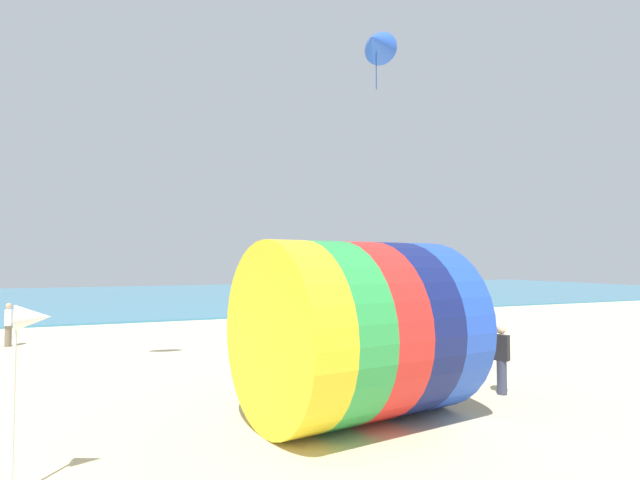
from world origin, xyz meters
TOP-DOWN VIEW (x-y plane):
  - ground_plane at (0.00, 0.00)m, footprint 120.00×120.00m
  - sea at (0.00, 39.19)m, footprint 120.00×40.00m
  - giant_inflatable_tube at (0.11, 0.27)m, footprint 4.87×4.36m
  - kite_handler at (4.26, 0.61)m, footprint 0.36×0.42m
  - kite_blue_delta at (3.08, 4.77)m, footprint 1.63×1.63m
  - bystander_near_water at (-8.35, 13.27)m, footprint 0.24×0.36m
  - beach_flag at (-5.71, -0.98)m, footprint 0.47×0.36m

SIDE VIEW (x-z plane):
  - ground_plane at x=0.00m, z-range 0.00..0.00m
  - sea at x=0.00m, z-range 0.00..0.10m
  - bystander_near_water at x=-8.35m, z-range 0.02..1.69m
  - kite_handler at x=4.26m, z-range 0.02..1.72m
  - giant_inflatable_tube at x=0.11m, z-range 0.00..3.69m
  - beach_flag at x=-5.71m, z-range 1.03..3.69m
  - kite_blue_delta at x=3.08m, z-range 9.28..11.39m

